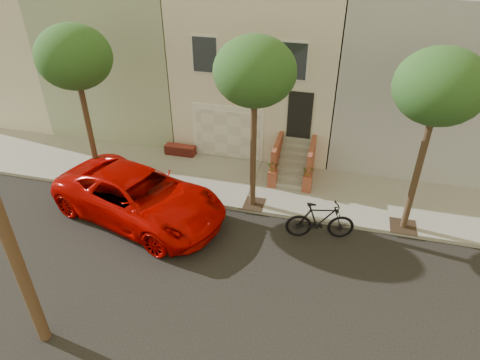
# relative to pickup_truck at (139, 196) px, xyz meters

# --- Properties ---
(ground) EXTENTS (90.00, 90.00, 0.00)m
(ground) POSITION_rel_pickup_truck_xyz_m (2.83, -2.28, -0.91)
(ground) COLOR black
(ground) RESTS_ON ground
(sidewalk) EXTENTS (40.00, 3.70, 0.15)m
(sidewalk) POSITION_rel_pickup_truck_xyz_m (2.83, 3.07, -0.83)
(sidewalk) COLOR gray
(sidewalk) RESTS_ON ground
(house_row) EXTENTS (33.10, 11.70, 7.00)m
(house_row) POSITION_rel_pickup_truck_xyz_m (2.83, 8.91, 2.74)
(house_row) COLOR beige
(house_row) RESTS_ON sidewalk
(tree_left) EXTENTS (2.70, 2.57, 6.30)m
(tree_left) POSITION_rel_pickup_truck_xyz_m (-2.67, 1.62, 4.35)
(tree_left) COLOR #2D2116
(tree_left) RESTS_ON sidewalk
(tree_mid) EXTENTS (2.70, 2.57, 6.30)m
(tree_mid) POSITION_rel_pickup_truck_xyz_m (3.83, 1.62, 4.35)
(tree_mid) COLOR #2D2116
(tree_mid) RESTS_ON sidewalk
(tree_right) EXTENTS (2.70, 2.57, 6.30)m
(tree_right) POSITION_rel_pickup_truck_xyz_m (9.33, 1.62, 4.35)
(tree_right) COLOR #2D2116
(tree_right) RESTS_ON sidewalk
(pickup_truck) EXTENTS (7.12, 4.72, 1.82)m
(pickup_truck) POSITION_rel_pickup_truck_xyz_m (0.00, 0.00, 0.00)
(pickup_truck) COLOR #B80300
(pickup_truck) RESTS_ON ground
(motorcycle) EXTENTS (2.43, 1.14, 1.41)m
(motorcycle) POSITION_rel_pickup_truck_xyz_m (6.46, 0.48, -0.20)
(motorcycle) COLOR black
(motorcycle) RESTS_ON ground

